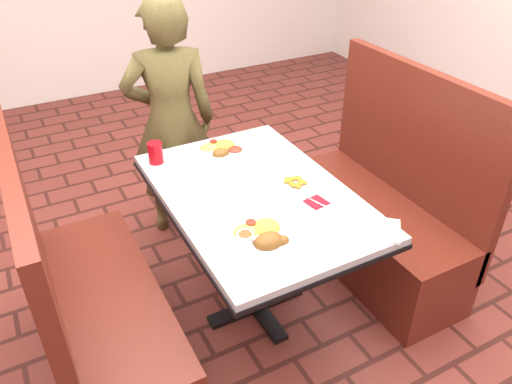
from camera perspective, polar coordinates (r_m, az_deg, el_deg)
dining_table at (r=2.37m, az=0.00°, el=-1.95°), size 0.81×1.21×0.75m
booth_bench_left at (r=2.40m, az=-17.55°, el=-13.44°), size 0.47×1.20×1.17m
booth_bench_right at (r=2.95m, az=13.85°, el=-2.85°), size 0.47×1.20×1.17m
diner_person at (r=3.03m, az=-9.66°, el=7.85°), size 0.62×0.48×1.49m
near_dinner_plate at (r=2.01m, az=0.83°, el=-4.66°), size 0.29×0.29×0.09m
far_dinner_plate at (r=2.65m, az=-3.93°, el=5.13°), size 0.27×0.27×0.07m
plantain_plate at (r=2.37m, az=4.56°, el=1.09°), size 0.17×0.17×0.03m
maroon_napkin at (r=2.26m, az=6.93°, el=-1.16°), size 0.10×0.10×0.00m
spoon_utensil at (r=2.25m, az=6.90°, el=-1.17°), size 0.05×0.12×0.00m
red_tumbler at (r=2.57m, az=-11.43°, el=4.42°), size 0.07×0.07×0.11m
paper_napkin at (r=2.13m, az=13.32°, el=-4.09°), size 0.27×0.26×0.01m
knife_utensil at (r=2.01m, az=2.57°, el=-5.52°), size 0.08×0.14×0.00m
fork_utensil at (r=1.99m, az=2.07°, el=-6.04°), size 0.02×0.14×0.00m
lettuce_shreds at (r=2.37m, az=0.17°, el=0.97°), size 0.28×0.32×0.00m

